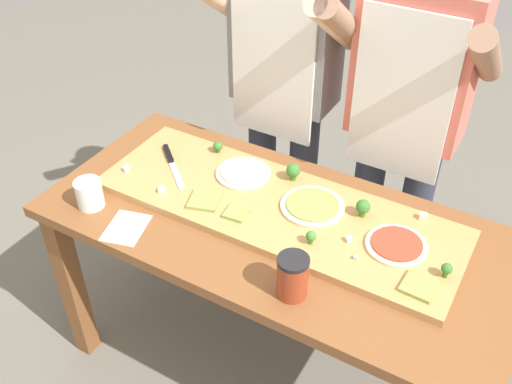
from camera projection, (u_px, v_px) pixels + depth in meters
The scene contains 25 objects.
ground_plane at pixel (273, 366), 2.42m from camera, with size 8.00×8.00×0.00m, color #6B665B.
prep_table at pixel (276, 248), 2.00m from camera, with size 1.57×0.73×0.79m.
cutting_board at pixel (277, 208), 1.97m from camera, with size 1.25×0.42×0.03m, color tan.
chefs_knife at pixel (171, 160), 2.15m from camera, with size 0.22×0.19×0.02m.
pizza_whole_tomato_red at pixel (397, 245), 1.79m from camera, with size 0.19×0.19×0.02m.
pizza_whole_pesto_green at pixel (312, 206), 1.94m from camera, with size 0.21×0.21×0.02m.
pizza_whole_cheese_artichoke at pixel (243, 173), 2.08m from camera, with size 0.20×0.20×0.02m.
pizza_slice_near_right at pixel (236, 213), 1.91m from camera, with size 0.07×0.07×0.01m, color #899E4C.
pizza_slice_center at pixel (205, 200), 1.96m from camera, with size 0.10×0.10×0.01m, color #899E4C.
pizza_slice_far_right at pixel (419, 286), 1.66m from camera, with size 0.09×0.09×0.01m, color #899E4C.
broccoli_floret_back_mid at pixel (311, 237), 1.79m from camera, with size 0.03×0.03×0.05m.
broccoli_floret_back_right at pixel (447, 269), 1.68m from camera, with size 0.03×0.03×0.05m.
broccoli_floret_center_right at pixel (218, 146), 2.19m from camera, with size 0.04×0.04×0.05m.
broccoli_floret_front_right at pixel (293, 171), 2.04m from camera, with size 0.05×0.05×0.06m.
broccoli_floret_center_left at pixel (363, 207), 1.89m from camera, with size 0.05×0.05×0.06m.
cheese_crumble_a at pixel (423, 216), 1.89m from camera, with size 0.02×0.02×0.02m, color white.
cheese_crumble_b at pixel (349, 239), 1.81m from camera, with size 0.02×0.02×0.02m, color silver.
cheese_crumble_c at pixel (126, 169), 2.10m from camera, with size 0.02×0.02×0.02m, color white.
cheese_crumble_d at pixel (356, 258), 1.75m from camera, with size 0.01×0.01×0.01m, color silver.
cheese_crumble_e at pixel (162, 190), 2.00m from camera, with size 0.02×0.02×0.02m, color white.
flour_cup at pixel (90, 195), 1.97m from camera, with size 0.09×0.09×0.10m.
sauce_jar at pixel (293, 276), 1.64m from camera, with size 0.09×0.09×0.14m.
recipe_note at pixel (126, 228), 1.91m from camera, with size 0.12×0.16×0.00m, color white.
cook_left at pixel (284, 77), 2.28m from camera, with size 0.54×0.39×1.67m.
cook_right at pixel (407, 110), 2.09m from camera, with size 0.54×0.39×1.67m.
Camera 1 is at (0.67, -1.29, 2.06)m, focal length 41.11 mm.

